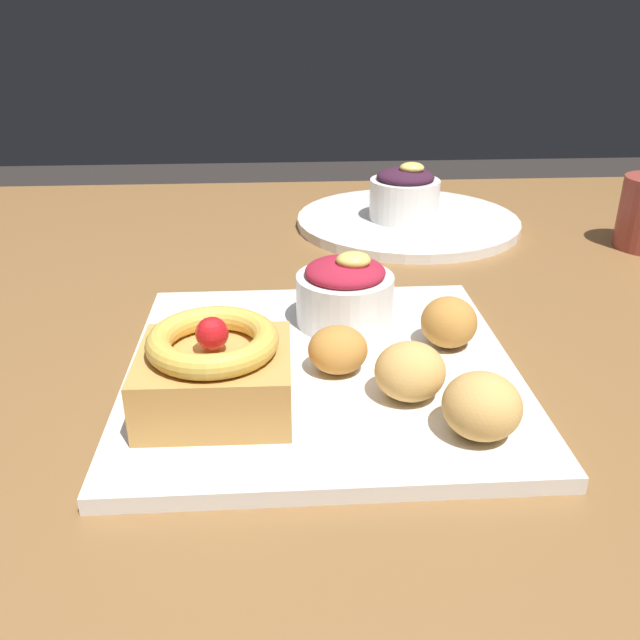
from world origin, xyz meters
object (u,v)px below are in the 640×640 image
(front_plate, at_px, (322,370))
(fritter_middle, at_px, (449,322))
(back_plate, at_px, (407,221))
(back_ramekin, at_px, (405,194))
(fritter_front, at_px, (410,371))
(fritter_extra, at_px, (482,406))
(cake_slice, at_px, (215,370))
(berry_ramekin, at_px, (345,292))
(fritter_back, at_px, (338,350))

(front_plate, bearing_deg, fritter_middle, 13.17)
(front_plate, distance_m, back_plate, 0.41)
(front_plate, relative_size, back_ramekin, 3.37)
(fritter_front, relative_size, back_ramekin, 0.57)
(front_plate, bearing_deg, back_plate, 70.19)
(fritter_middle, distance_m, fritter_extra, 0.12)
(fritter_middle, bearing_deg, back_plate, 84.73)
(fritter_middle, distance_m, back_ramekin, 0.35)
(cake_slice, distance_m, fritter_front, 0.14)
(fritter_middle, bearing_deg, berry_ramekin, 148.81)
(back_plate, distance_m, back_ramekin, 0.04)
(fritter_front, xyz_separation_m, fritter_back, (-0.05, 0.04, -0.00))
(berry_ramekin, distance_m, fritter_back, 0.09)
(front_plate, height_order, back_plate, same)
(fritter_front, distance_m, back_plate, 0.44)
(fritter_middle, xyz_separation_m, back_plate, (0.03, 0.36, -0.03))
(front_plate, bearing_deg, cake_slice, -143.35)
(berry_ramekin, relative_size, fritter_extra, 1.61)
(fritter_back, bearing_deg, back_plate, 72.25)
(berry_ramekin, relative_size, fritter_back, 1.86)
(berry_ramekin, bearing_deg, back_plate, 69.99)
(back_plate, relative_size, back_ramekin, 3.24)
(fritter_extra, height_order, back_ramekin, back_ramekin)
(cake_slice, height_order, berry_ramekin, cake_slice)
(front_plate, bearing_deg, berry_ramekin, 71.08)
(back_plate, xyz_separation_m, back_ramekin, (-0.01, -0.01, 0.04))
(back_plate, bearing_deg, fritter_back, -107.75)
(front_plate, distance_m, fritter_back, 0.03)
(fritter_front, xyz_separation_m, fritter_middle, (0.05, 0.08, -0.00))
(fritter_front, xyz_separation_m, back_plate, (0.08, 0.43, -0.03))
(cake_slice, distance_m, fritter_extra, 0.18)
(fritter_extra, height_order, back_plate, fritter_extra)
(front_plate, xyz_separation_m, cake_slice, (-0.08, -0.06, 0.04))
(berry_ramekin, height_order, fritter_front, berry_ramekin)
(cake_slice, xyz_separation_m, fritter_back, (0.09, 0.04, -0.01))
(fritter_middle, xyz_separation_m, fritter_extra, (-0.01, -0.12, 0.00))
(fritter_middle, bearing_deg, back_ramekin, 85.77)
(fritter_front, distance_m, fritter_extra, 0.06)
(front_plate, xyz_separation_m, berry_ramekin, (0.02, 0.07, 0.03))
(fritter_front, relative_size, fritter_extra, 0.96)
(berry_ramekin, xyz_separation_m, back_ramekin, (0.11, 0.30, 0.00))
(fritter_middle, relative_size, fritter_extra, 0.89)
(back_ramekin, bearing_deg, cake_slice, -115.61)
(front_plate, distance_m, fritter_middle, 0.11)
(back_ramekin, bearing_deg, front_plate, -109.20)
(fritter_back, bearing_deg, front_plate, 132.75)
(berry_ramekin, height_order, fritter_extra, berry_ramekin)
(cake_slice, bearing_deg, back_plate, 64.01)
(cake_slice, height_order, back_plate, cake_slice)
(cake_slice, relative_size, back_ramekin, 1.18)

